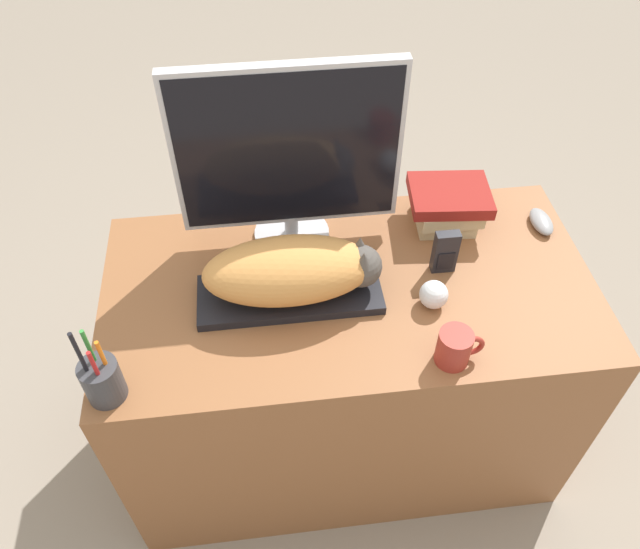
{
  "coord_description": "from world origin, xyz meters",
  "views": [
    {
      "loc": [
        -0.2,
        -0.7,
        1.87
      ],
      "look_at": [
        -0.07,
        0.3,
        0.79
      ],
      "focal_mm": 35.0,
      "sensor_mm": 36.0,
      "label": 1
    }
  ],
  "objects_px": {
    "monitor": "(288,156)",
    "coffee_mug": "(455,347)",
    "keyboard": "(290,295)",
    "computer_mouse": "(541,222)",
    "cat": "(296,270)",
    "phone": "(445,252)",
    "pen_cup": "(102,380)",
    "book_stack": "(447,205)",
    "baseball": "(434,295)"
  },
  "relations": [
    {
      "from": "monitor",
      "to": "computer_mouse",
      "type": "height_order",
      "value": "monitor"
    },
    {
      "from": "keyboard",
      "to": "computer_mouse",
      "type": "distance_m",
      "value": 0.72
    },
    {
      "from": "monitor",
      "to": "book_stack",
      "type": "relative_size",
      "value": 2.44
    },
    {
      "from": "phone",
      "to": "book_stack",
      "type": "xyz_separation_m",
      "value": [
        0.05,
        0.17,
        0.0
      ]
    },
    {
      "from": "keyboard",
      "to": "monitor",
      "type": "height_order",
      "value": "monitor"
    },
    {
      "from": "coffee_mug",
      "to": "baseball",
      "type": "distance_m",
      "value": 0.16
    },
    {
      "from": "coffee_mug",
      "to": "book_stack",
      "type": "xyz_separation_m",
      "value": [
        0.1,
        0.44,
        0.02
      ]
    },
    {
      "from": "baseball",
      "to": "book_stack",
      "type": "relative_size",
      "value": 0.31
    },
    {
      "from": "monitor",
      "to": "phone",
      "type": "relative_size",
      "value": 4.44
    },
    {
      "from": "baseball",
      "to": "book_stack",
      "type": "height_order",
      "value": "book_stack"
    },
    {
      "from": "coffee_mug",
      "to": "book_stack",
      "type": "height_order",
      "value": "book_stack"
    },
    {
      "from": "keyboard",
      "to": "cat",
      "type": "xyz_separation_m",
      "value": [
        0.02,
        0.0,
        0.09
      ]
    },
    {
      "from": "monitor",
      "to": "coffee_mug",
      "type": "bearing_deg",
      "value": -53.97
    },
    {
      "from": "phone",
      "to": "pen_cup",
      "type": "bearing_deg",
      "value": -161.1
    },
    {
      "from": "monitor",
      "to": "pen_cup",
      "type": "distance_m",
      "value": 0.65
    },
    {
      "from": "phone",
      "to": "book_stack",
      "type": "relative_size",
      "value": 0.55
    },
    {
      "from": "computer_mouse",
      "to": "coffee_mug",
      "type": "xyz_separation_m",
      "value": [
        -0.35,
        -0.4,
        0.03
      ]
    },
    {
      "from": "keyboard",
      "to": "coffee_mug",
      "type": "height_order",
      "value": "coffee_mug"
    },
    {
      "from": "coffee_mug",
      "to": "baseball",
      "type": "bearing_deg",
      "value": 92.11
    },
    {
      "from": "computer_mouse",
      "to": "coffee_mug",
      "type": "distance_m",
      "value": 0.53
    },
    {
      "from": "cat",
      "to": "phone",
      "type": "xyz_separation_m",
      "value": [
        0.37,
        0.05,
        -0.04
      ]
    },
    {
      "from": "coffee_mug",
      "to": "book_stack",
      "type": "bearing_deg",
      "value": 77.53
    },
    {
      "from": "monitor",
      "to": "baseball",
      "type": "bearing_deg",
      "value": -41.34
    },
    {
      "from": "book_stack",
      "to": "monitor",
      "type": "bearing_deg",
      "value": -179.2
    },
    {
      "from": "coffee_mug",
      "to": "book_stack",
      "type": "distance_m",
      "value": 0.45
    },
    {
      "from": "monitor",
      "to": "coffee_mug",
      "type": "xyz_separation_m",
      "value": [
        0.32,
        -0.44,
        -0.22
      ]
    },
    {
      "from": "monitor",
      "to": "baseball",
      "type": "height_order",
      "value": "monitor"
    },
    {
      "from": "phone",
      "to": "coffee_mug",
      "type": "bearing_deg",
      "value": -99.76
    },
    {
      "from": "cat",
      "to": "monitor",
      "type": "distance_m",
      "value": 0.27
    },
    {
      "from": "pen_cup",
      "to": "book_stack",
      "type": "distance_m",
      "value": 0.96
    },
    {
      "from": "monitor",
      "to": "pen_cup",
      "type": "bearing_deg",
      "value": -134.64
    },
    {
      "from": "keyboard",
      "to": "pen_cup",
      "type": "relative_size",
      "value": 2.0
    },
    {
      "from": "computer_mouse",
      "to": "book_stack",
      "type": "relative_size",
      "value": 0.48
    },
    {
      "from": "pen_cup",
      "to": "phone",
      "type": "distance_m",
      "value": 0.84
    },
    {
      "from": "book_stack",
      "to": "keyboard",
      "type": "bearing_deg",
      "value": -153.48
    },
    {
      "from": "monitor",
      "to": "pen_cup",
      "type": "relative_size",
      "value": 2.45
    },
    {
      "from": "cat",
      "to": "coffee_mug",
      "type": "distance_m",
      "value": 0.4
    },
    {
      "from": "phone",
      "to": "keyboard",
      "type": "bearing_deg",
      "value": -172.74
    },
    {
      "from": "keyboard",
      "to": "computer_mouse",
      "type": "bearing_deg",
      "value": 14.15
    },
    {
      "from": "cat",
      "to": "monitor",
      "type": "bearing_deg",
      "value": 87.8
    },
    {
      "from": "cat",
      "to": "computer_mouse",
      "type": "xyz_separation_m",
      "value": [
        0.68,
        0.18,
        -0.08
      ]
    },
    {
      "from": "computer_mouse",
      "to": "coffee_mug",
      "type": "height_order",
      "value": "coffee_mug"
    },
    {
      "from": "coffee_mug",
      "to": "pen_cup",
      "type": "xyz_separation_m",
      "value": [
        -0.75,
        0.0,
        0.01
      ]
    },
    {
      "from": "computer_mouse",
      "to": "book_stack",
      "type": "height_order",
      "value": "book_stack"
    },
    {
      "from": "coffee_mug",
      "to": "pen_cup",
      "type": "bearing_deg",
      "value": 179.98
    },
    {
      "from": "book_stack",
      "to": "computer_mouse",
      "type": "bearing_deg",
      "value": -10.01
    },
    {
      "from": "pen_cup",
      "to": "book_stack",
      "type": "bearing_deg",
      "value": 27.59
    },
    {
      "from": "cat",
      "to": "phone",
      "type": "height_order",
      "value": "cat"
    },
    {
      "from": "computer_mouse",
      "to": "coffee_mug",
      "type": "relative_size",
      "value": 0.99
    },
    {
      "from": "book_stack",
      "to": "phone",
      "type": "bearing_deg",
      "value": -106.7
    }
  ]
}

